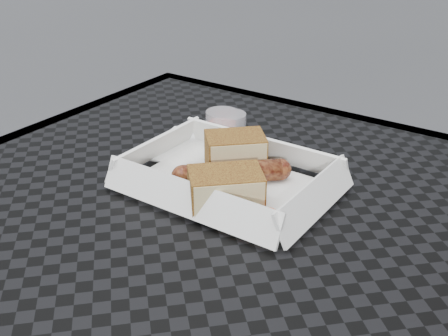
% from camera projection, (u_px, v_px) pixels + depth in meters
% --- Properties ---
extents(patio_table, '(0.80, 0.80, 0.74)m').
position_uv_depth(patio_table, '(215.00, 276.00, 0.66)').
color(patio_table, black).
rests_on(patio_table, ground).
extents(food_tray, '(0.22, 0.15, 0.00)m').
position_uv_depth(food_tray, '(229.00, 185.00, 0.69)').
color(food_tray, white).
rests_on(food_tray, patio_table).
extents(bratwurst, '(0.12, 0.11, 0.03)m').
position_uv_depth(bratwurst, '(232.00, 173.00, 0.69)').
color(bratwurst, brown).
rests_on(bratwurst, food_tray).
extents(bread_near, '(0.09, 0.09, 0.05)m').
position_uv_depth(bread_near, '(235.00, 152.00, 0.72)').
color(bread_near, brown).
rests_on(bread_near, food_tray).
extents(bread_far, '(0.10, 0.10, 0.04)m').
position_uv_depth(bread_far, '(226.00, 189.00, 0.64)').
color(bread_far, brown).
rests_on(bread_far, food_tray).
extents(veg_garnish, '(0.03, 0.03, 0.00)m').
position_uv_depth(veg_garnish, '(255.00, 219.00, 0.62)').
color(veg_garnish, '#F5410A').
rests_on(veg_garnish, food_tray).
extents(napkin, '(0.15, 0.15, 0.00)m').
position_uv_depth(napkin, '(195.00, 147.00, 0.80)').
color(napkin, white).
rests_on(napkin, patio_table).
extents(condiment_cup_sauce, '(0.05, 0.05, 0.03)m').
position_uv_depth(condiment_cup_sauce, '(222.00, 121.00, 0.85)').
color(condiment_cup_sauce, maroon).
rests_on(condiment_cup_sauce, patio_table).
extents(condiment_cup_empty, '(0.05, 0.05, 0.03)m').
position_uv_depth(condiment_cup_empty, '(229.00, 123.00, 0.84)').
color(condiment_cup_empty, silver).
rests_on(condiment_cup_empty, patio_table).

